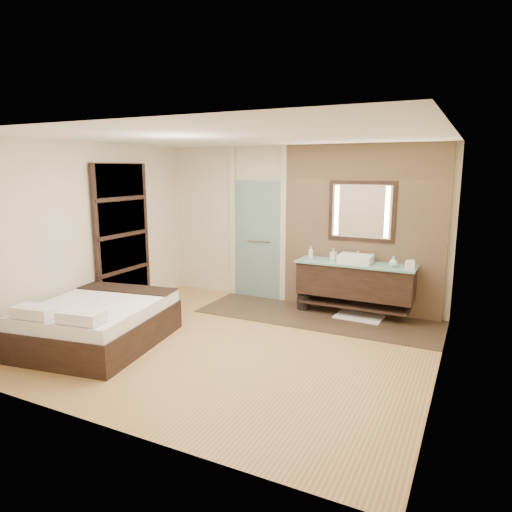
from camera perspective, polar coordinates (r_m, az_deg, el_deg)
The scene contains 15 objects.
floor at distance 6.22m, azimuth -2.54°, elevation -11.02°, with size 5.00×5.00×0.00m, color #9B6D41.
tile_strip at distance 7.37m, azimuth 7.67°, elevation -7.48°, with size 3.80×1.30×0.01m, color #35281D.
stone_wall at distance 7.51m, azimuth 13.05°, elevation 3.22°, with size 2.60×0.08×2.70m, color tan.
vanity at distance 7.37m, azimuth 12.27°, elevation -2.98°, with size 1.85×0.55×0.88m.
mirror_unit at distance 7.43m, azimuth 13.05°, elevation 5.46°, with size 1.06×0.04×0.96m.
frosted_door at distance 8.15m, azimuth 0.22°, elevation 2.63°, with size 1.10×0.12×2.70m.
shoji_partition at distance 7.77m, azimuth -16.32°, elevation 2.26°, with size 0.06×1.20×2.40m.
bed at distance 6.48m, azimuth -19.03°, elevation -7.89°, with size 1.77×2.08×0.72m.
bath_mat at distance 7.44m, azimuth 12.78°, elevation -7.39°, with size 0.72×0.50×0.02m, color white.
waste_bin at distance 7.66m, azimuth 5.94°, elevation -5.72°, with size 0.21×0.21×0.27m, color black.
tissue_box at distance 7.09m, azimuth 18.68°, elevation -1.09°, with size 0.12×0.12×0.10m, color white.
soap_bottle_a at distance 7.49m, azimuth 6.87°, elevation 0.45°, with size 0.08×0.08×0.21m, color silver.
soap_bottle_b at distance 7.44m, azimuth 9.65°, elevation 0.24°, with size 0.09×0.09×0.19m, color #B2B2B2.
soap_bottle_c at distance 7.12m, azimuth 16.80°, elevation -0.68°, with size 0.13×0.13×0.16m, color silver.
cup at distance 7.21m, azimuth 18.74°, elevation -0.89°, with size 0.13×0.13×0.11m, color silver.
Camera 1 is at (2.79, -5.04, 2.33)m, focal length 32.00 mm.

